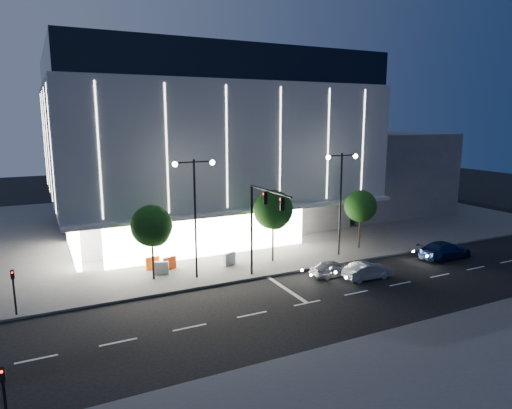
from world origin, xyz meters
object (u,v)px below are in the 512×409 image
Objects in this scene: street_lamp_west at (195,201)px; barrier_a at (153,263)px; car_second at (367,271)px; street_lamp_east at (341,189)px; tree_mid at (273,212)px; ped_signal_near at (4,394)px; barrier_b at (161,268)px; barrier_c at (170,263)px; tree_right at (361,208)px; traffic_mast at (260,215)px; tree_left at (152,228)px; ped_signal_far at (14,287)px; barrier_d at (230,259)px; car_third at (445,250)px; car_lead at (333,268)px.

barrier_a is (-2.52, 3.29, -5.31)m from street_lamp_west.
street_lamp_west is at bearing 65.57° from car_second.
street_lamp_west is at bearing 180.00° from street_lamp_east.
car_second reaches higher than barrier_a.
car_second is at bearing -25.99° from street_lamp_west.
ped_signal_near is at bearing -142.65° from tree_mid.
barrier_b is 1.00× the size of barrier_c.
tree_mid is at bearing -18.39° from barrier_a.
car_second is 16.60m from barrier_a.
tree_right is at bearing -12.00° from barrier_a.
traffic_mast reaches higher than tree_mid.
tree_left reaches higher than tree_right.
ped_signal_far is at bearing -176.99° from barrier_c.
street_lamp_west is 12.76m from ped_signal_far.
barrier_a and barrier_d have the same top height.
car_lead is at bearing 83.44° from car_third.
tree_left is at bearing 164.28° from barrier_d.
tree_left is 1.11× the size of car_third.
traffic_mast is 19.58m from ped_signal_near.
tree_left is at bearing 161.06° from street_lamp_west.
tree_left is 1.04× the size of tree_right.
ped_signal_near is at bearing -102.37° from barrier_b.
tree_left is (-2.97, 1.02, -1.92)m from street_lamp_west.
ped_signal_far and ped_signal_near have the same top height.
street_lamp_west reaches higher than barrier_b.
barrier_d is (15.36, 3.12, -1.24)m from ped_signal_far.
ped_signal_far is 9.61m from tree_left.
ped_signal_near is at bearing -145.88° from traffic_mast.
traffic_mast reaches higher than tree_left.
traffic_mast is 16.35m from ped_signal_far.
tree_left is at bearing -153.45° from barrier_c.
street_lamp_east is at bearing -30.67° from barrier_d.
traffic_mast is 6.43× the size of barrier_a.
street_lamp_east is 16.73m from barrier_a.
street_lamp_east reaches higher than ped_signal_far.
traffic_mast is at bearing 70.13° from car_second.
car_second is (-4.53, -6.63, -3.25)m from tree_right.
street_lamp_west is 16.19m from tree_right.
barrier_d is (3.36, 1.62, -5.31)m from street_lamp_west.
ped_signal_near is 18.19m from barrier_b.
street_lamp_west is at bearing -81.59° from barrier_c.
traffic_mast is 1.24× the size of tree_left.
ped_signal_far is at bearing 90.00° from ped_signal_near.
barrier_c is (0.88, 0.87, 0.00)m from barrier_b.
tree_mid is 15.25m from car_third.
ped_signal_far is 2.73× the size of barrier_c.
car_third is 23.84m from barrier_b.
car_lead reaches higher than barrier_d.
barrier_b is (-2.21, 1.78, -5.31)m from street_lamp_west.
street_lamp_west is at bearing -18.94° from tree_left.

